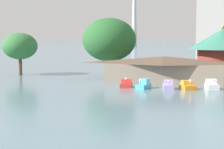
# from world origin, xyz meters

# --- Properties ---
(pedal_boat_red) EXTENTS (1.94, 2.44, 1.50)m
(pedal_boat_red) POSITION_xyz_m (7.12, 28.08, 0.47)
(pedal_boat_red) COLOR red
(pedal_boat_red) RESTS_ON ground
(pedal_boat_cyan) EXTENTS (1.98, 2.99, 1.38)m
(pedal_boat_cyan) POSITION_xyz_m (9.67, 27.55, 0.51)
(pedal_boat_cyan) COLOR #4CB7CC
(pedal_boat_cyan) RESTS_ON ground
(pedal_boat_lavender) EXTENTS (1.76, 3.01, 1.38)m
(pedal_boat_lavender) POSITION_xyz_m (13.08, 27.60, 0.48)
(pedal_boat_lavender) COLOR #B299D8
(pedal_boat_lavender) RESTS_ON ground
(pedal_boat_orange) EXTENTS (2.46, 3.22, 1.47)m
(pedal_boat_orange) POSITION_xyz_m (15.68, 27.86, 0.48)
(pedal_boat_orange) COLOR orange
(pedal_boat_orange) RESTS_ON ground
(pedal_boat_white) EXTENTS (2.00, 2.82, 1.54)m
(pedal_boat_white) POSITION_xyz_m (18.90, 28.72, 0.54)
(pedal_boat_white) COLOR white
(pedal_boat_white) RESTS_ON ground
(boathouse) EXTENTS (19.25, 6.55, 4.16)m
(boathouse) POSITION_xyz_m (11.85, 34.87, 2.18)
(boathouse) COLOR gray
(boathouse) RESTS_ON ground
(green_roof_pavilion) EXTENTS (12.86, 12.86, 9.43)m
(green_roof_pavilion) POSITION_xyz_m (21.51, 49.23, 5.11)
(green_roof_pavilion) COLOR #993328
(green_roof_pavilion) RESTS_ON ground
(shoreline_tree_tall_left) EXTENTS (6.66, 6.66, 8.01)m
(shoreline_tree_tall_left) POSITION_xyz_m (-15.97, 41.76, 5.47)
(shoreline_tree_tall_left) COLOR brown
(shoreline_tree_tall_left) RESTS_ON ground
(shoreline_tree_mid) EXTENTS (9.45, 9.45, 10.54)m
(shoreline_tree_mid) POSITION_xyz_m (1.77, 40.50, 6.71)
(shoreline_tree_mid) COLOR brown
(shoreline_tree_mid) RESTS_ON ground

